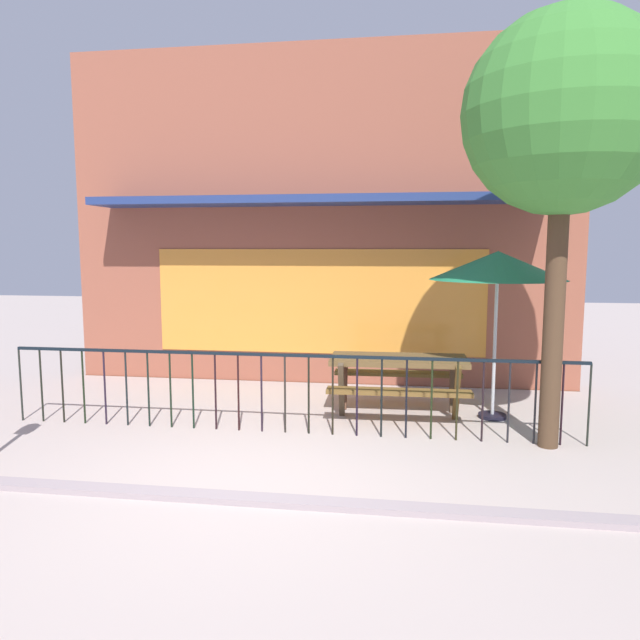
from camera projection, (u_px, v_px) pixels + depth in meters
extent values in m
plane|color=#B4A39C|center=(251.00, 485.00, 5.54)|extent=(40.00, 40.00, 0.00)
cube|color=brown|center=(320.00, 379.00, 9.98)|extent=(8.26, 0.54, 0.01)
cube|color=#954F3B|center=(320.00, 218.00, 9.65)|extent=(8.26, 0.50, 5.42)
cube|color=orange|center=(318.00, 302.00, 9.56)|extent=(5.37, 0.02, 1.70)
cube|color=navy|center=(314.00, 200.00, 8.97)|extent=(7.02, 0.83, 0.12)
cube|color=black|center=(285.00, 355.00, 7.00)|extent=(6.94, 0.04, 0.04)
cylinder|color=black|center=(21.00, 384.00, 7.55)|extent=(0.02, 0.02, 0.95)
cylinder|color=black|center=(41.00, 385.00, 7.51)|extent=(0.02, 0.02, 0.95)
cylinder|color=black|center=(62.00, 386.00, 7.47)|extent=(0.02, 0.02, 0.95)
cylinder|color=black|center=(83.00, 387.00, 7.43)|extent=(0.02, 0.02, 0.95)
cylinder|color=black|center=(105.00, 387.00, 7.39)|extent=(0.02, 0.02, 0.95)
cylinder|color=black|center=(127.00, 388.00, 7.35)|extent=(0.02, 0.02, 0.95)
cylinder|color=black|center=(148.00, 389.00, 7.31)|extent=(0.02, 0.02, 0.95)
cylinder|color=black|center=(170.00, 390.00, 7.26)|extent=(0.02, 0.02, 0.95)
cylinder|color=black|center=(193.00, 391.00, 7.22)|extent=(0.02, 0.02, 0.95)
cylinder|color=black|center=(215.00, 391.00, 7.18)|extent=(0.02, 0.02, 0.95)
cylinder|color=black|center=(238.00, 392.00, 7.14)|extent=(0.02, 0.02, 0.95)
cylinder|color=black|center=(262.00, 393.00, 7.10)|extent=(0.02, 0.02, 0.95)
cylinder|color=black|center=(285.00, 394.00, 7.06)|extent=(0.02, 0.02, 0.95)
cylinder|color=black|center=(309.00, 395.00, 7.02)|extent=(0.02, 0.02, 0.95)
cylinder|color=black|center=(333.00, 396.00, 6.97)|extent=(0.02, 0.02, 0.95)
cylinder|color=black|center=(357.00, 397.00, 6.93)|extent=(0.02, 0.02, 0.95)
cylinder|color=black|center=(382.00, 398.00, 6.89)|extent=(0.02, 0.02, 0.95)
cylinder|color=black|center=(406.00, 398.00, 6.85)|extent=(0.02, 0.02, 0.95)
cylinder|color=black|center=(432.00, 399.00, 6.81)|extent=(0.02, 0.02, 0.95)
cylinder|color=black|center=(457.00, 400.00, 6.77)|extent=(0.02, 0.02, 0.95)
cylinder|color=black|center=(483.00, 401.00, 6.73)|extent=(0.02, 0.02, 0.95)
cylinder|color=black|center=(509.00, 402.00, 6.69)|extent=(0.02, 0.02, 0.95)
cylinder|color=black|center=(535.00, 403.00, 6.64)|extent=(0.02, 0.02, 0.95)
cylinder|color=black|center=(562.00, 404.00, 6.60)|extent=(0.02, 0.02, 0.95)
cylinder|color=black|center=(589.00, 405.00, 6.56)|extent=(0.02, 0.02, 0.95)
cube|color=brown|center=(399.00, 360.00, 7.81)|extent=(1.82, 0.80, 0.07)
cube|color=brown|center=(399.00, 392.00, 7.30)|extent=(1.81, 0.30, 0.05)
cube|color=brown|center=(398.00, 373.00, 8.39)|extent=(1.81, 0.30, 0.05)
cube|color=#4D3E2C|center=(341.00, 390.00, 7.67)|extent=(0.08, 0.35, 0.78)
cube|color=#553424|center=(345.00, 381.00, 8.22)|extent=(0.08, 0.35, 0.78)
cube|color=brown|center=(457.00, 394.00, 7.49)|extent=(0.08, 0.35, 0.78)
cube|color=#4F3D2B|center=(452.00, 384.00, 8.04)|extent=(0.08, 0.35, 0.78)
cylinder|color=black|center=(492.00, 416.00, 7.72)|extent=(0.36, 0.36, 0.05)
cylinder|color=#B0B3B5|center=(495.00, 338.00, 7.60)|extent=(0.04, 0.04, 2.13)
cone|color=#1E784E|center=(498.00, 265.00, 7.48)|extent=(1.72, 1.72, 0.37)
cylinder|color=#483321|center=(554.00, 312.00, 6.43)|extent=(0.22, 0.22, 3.04)
sphere|color=#3B7F32|center=(564.00, 113.00, 6.17)|extent=(2.14, 2.14, 2.14)
cube|color=gray|center=(240.00, 501.00, 5.18)|extent=(11.56, 0.20, 0.11)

